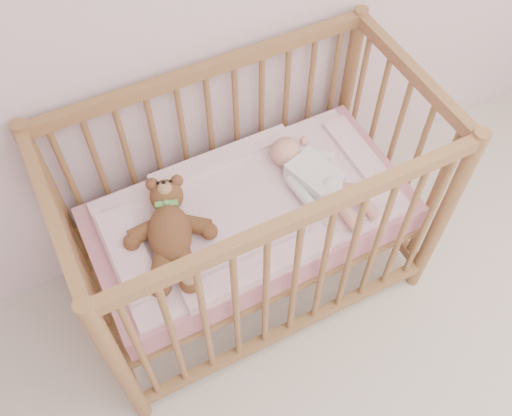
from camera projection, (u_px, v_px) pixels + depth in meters
crib at (250, 216)px, 2.21m from camera, size 1.36×0.76×1.00m
mattress at (250, 218)px, 2.22m from camera, size 1.22×0.62×0.13m
blanket at (250, 207)px, 2.16m from camera, size 1.10×0.58×0.06m
baby at (315, 174)px, 2.16m from camera, size 0.39×0.58×0.13m
teddy_bear at (170, 232)px, 2.00m from camera, size 0.48×0.58×0.14m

